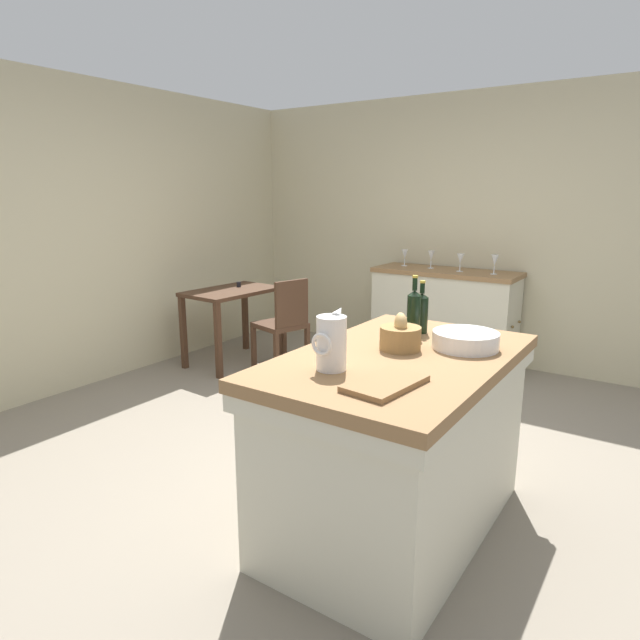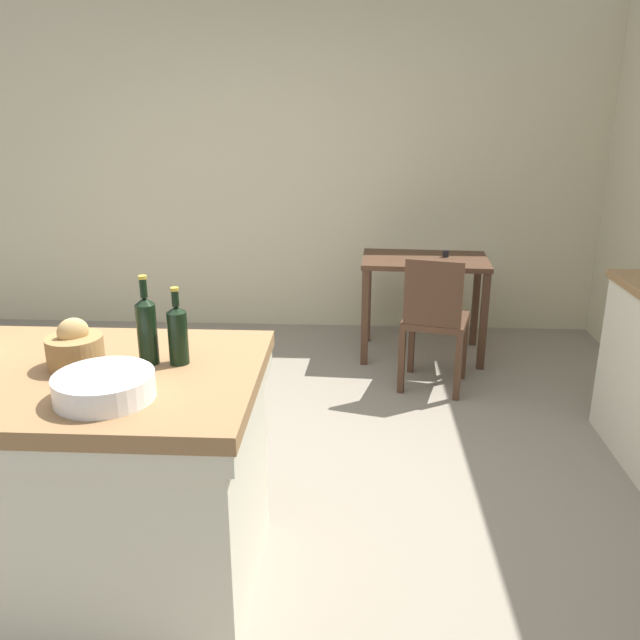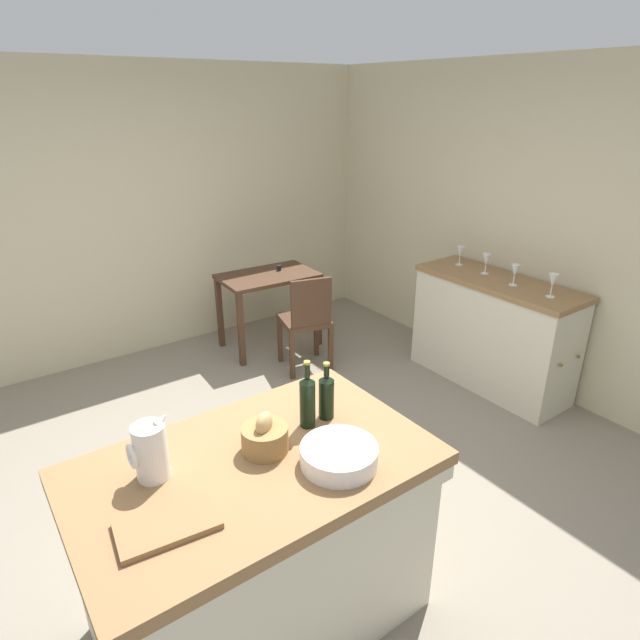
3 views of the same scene
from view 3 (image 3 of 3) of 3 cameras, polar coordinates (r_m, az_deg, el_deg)
The scene contains 17 objects.
ground_plane at distance 3.51m, azimuth -4.75°, elevation -18.45°, with size 6.76×6.76×0.00m, color gray.
wall_back at distance 5.16m, azimuth -20.70°, elevation 10.20°, with size 5.32×0.12×2.60m, color beige.
wall_right at distance 4.64m, azimuth 23.58°, elevation 8.45°, with size 0.12×5.20×2.60m, color beige.
island_table at distance 2.58m, azimuth -6.60°, elevation -22.19°, with size 1.48×0.92×0.92m.
side_cabinet at distance 4.71m, azimuth 17.97°, elevation -1.24°, with size 0.52×1.40×0.94m.
writing_desk at distance 5.13m, azimuth -5.56°, elevation 3.61°, with size 0.93×0.61×0.79m.
wooden_chair at distance 4.68m, azimuth -1.43°, elevation 0.05°, with size 0.49×0.49×0.90m.
pitcher at distance 2.23m, azimuth -17.68°, elevation -13.24°, with size 0.17×0.13×0.28m.
wash_bowl at distance 2.25m, azimuth 2.05°, elevation -14.27°, with size 0.32×0.32×0.08m, color white.
bread_basket at distance 2.32m, azimuth -5.93°, elevation -12.33°, with size 0.20×0.20×0.18m.
cutting_board at distance 2.07m, azimuth -16.04°, elevation -20.30°, with size 0.35×0.20×0.02m, color olive.
wine_bottle_dark at distance 2.49m, azimuth 0.69°, elevation -8.08°, with size 0.07×0.07×0.29m.
wine_bottle_amber at distance 2.42m, azimuth -1.36°, elevation -8.57°, with size 0.07×0.07×0.33m.
wine_glass_far_left at distance 4.25m, azimuth 23.66°, elevation 3.82°, with size 0.07×0.07×0.18m.
wine_glass_left at distance 4.42m, azimuth 20.14°, elevation 4.93°, with size 0.07×0.07×0.17m.
wine_glass_middle at distance 4.63m, azimuth 17.38°, elevation 6.13°, with size 0.07×0.07×0.17m.
wine_glass_right at distance 4.82m, azimuth 14.78°, elevation 7.02°, with size 0.07×0.07×0.17m.
Camera 3 is at (-1.30, -2.28, 2.32)m, focal length 29.90 mm.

